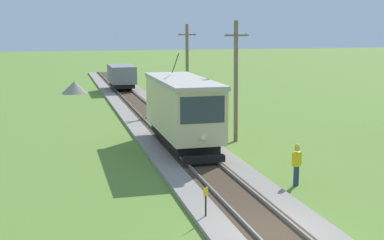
{
  "coord_description": "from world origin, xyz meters",
  "views": [
    {
      "loc": [
        -6.41,
        -14.45,
        6.55
      ],
      "look_at": [
        0.21,
        11.08,
        1.82
      ],
      "focal_mm": 49.11,
      "sensor_mm": 36.0,
      "label": 1
    }
  ],
  "objects_px": {
    "utility_pole_near_tram": "(236,80)",
    "gravel_pile": "(74,87)",
    "red_tram": "(182,109)",
    "freight_car": "(122,76)",
    "utility_pole_mid": "(187,67)",
    "trackside_signal_marker": "(206,202)",
    "track_worker": "(297,163)"
  },
  "relations": [
    {
      "from": "utility_pole_near_tram",
      "to": "gravel_pile",
      "type": "height_order",
      "value": "utility_pole_near_tram"
    },
    {
      "from": "red_tram",
      "to": "freight_car",
      "type": "height_order",
      "value": "red_tram"
    },
    {
      "from": "red_tram",
      "to": "utility_pole_mid",
      "type": "height_order",
      "value": "utility_pole_mid"
    },
    {
      "from": "gravel_pile",
      "to": "trackside_signal_marker",
      "type": "bearing_deg",
      "value": -85.23
    },
    {
      "from": "red_tram",
      "to": "trackside_signal_marker",
      "type": "height_order",
      "value": "red_tram"
    },
    {
      "from": "red_tram",
      "to": "freight_car",
      "type": "bearing_deg",
      "value": 90.01
    },
    {
      "from": "utility_pole_mid",
      "to": "trackside_signal_marker",
      "type": "height_order",
      "value": "utility_pole_mid"
    },
    {
      "from": "red_tram",
      "to": "utility_pole_near_tram",
      "type": "height_order",
      "value": "utility_pole_near_tram"
    },
    {
      "from": "red_tram",
      "to": "track_worker",
      "type": "bearing_deg",
      "value": -68.0
    },
    {
      "from": "freight_car",
      "to": "utility_pole_mid",
      "type": "height_order",
      "value": "utility_pole_mid"
    },
    {
      "from": "track_worker",
      "to": "trackside_signal_marker",
      "type": "bearing_deg",
      "value": -92.16
    },
    {
      "from": "trackside_signal_marker",
      "to": "red_tram",
      "type": "bearing_deg",
      "value": 80.77
    },
    {
      "from": "utility_pole_near_tram",
      "to": "utility_pole_mid",
      "type": "relative_size",
      "value": 1.02
    },
    {
      "from": "utility_pole_near_tram",
      "to": "utility_pole_mid",
      "type": "height_order",
      "value": "utility_pole_near_tram"
    },
    {
      "from": "red_tram",
      "to": "track_worker",
      "type": "relative_size",
      "value": 4.79
    },
    {
      "from": "freight_car",
      "to": "trackside_signal_marker",
      "type": "relative_size",
      "value": 4.41
    },
    {
      "from": "utility_pole_mid",
      "to": "trackside_signal_marker",
      "type": "xyz_separation_m",
      "value": [
        -5.15,
        -23.23,
        -2.78
      ]
    },
    {
      "from": "freight_car",
      "to": "trackside_signal_marker",
      "type": "xyz_separation_m",
      "value": [
        -1.7,
        -36.89,
        -0.89
      ]
    },
    {
      "from": "gravel_pile",
      "to": "track_worker",
      "type": "distance_m",
      "value": 34.38
    },
    {
      "from": "freight_car",
      "to": "trackside_signal_marker",
      "type": "bearing_deg",
      "value": -92.63
    },
    {
      "from": "freight_car",
      "to": "track_worker",
      "type": "height_order",
      "value": "freight_car"
    },
    {
      "from": "freight_car",
      "to": "gravel_pile",
      "type": "height_order",
      "value": "freight_car"
    },
    {
      "from": "utility_pole_near_tram",
      "to": "trackside_signal_marker",
      "type": "relative_size",
      "value": 5.82
    },
    {
      "from": "utility_pole_near_tram",
      "to": "utility_pole_mid",
      "type": "distance_m",
      "value": 11.43
    },
    {
      "from": "track_worker",
      "to": "freight_car",
      "type": "bearing_deg",
      "value": 151.32
    },
    {
      "from": "red_tram",
      "to": "trackside_signal_marker",
      "type": "distance_m",
      "value": 10.71
    },
    {
      "from": "freight_car",
      "to": "utility_pole_near_tram",
      "type": "xyz_separation_m",
      "value": [
        3.45,
        -25.09,
        1.97
      ]
    },
    {
      "from": "utility_pole_near_tram",
      "to": "gravel_pile",
      "type": "xyz_separation_m",
      "value": [
        -8.19,
        24.61,
        -2.93
      ]
    },
    {
      "from": "trackside_signal_marker",
      "to": "freight_car",
      "type": "bearing_deg",
      "value": 87.37
    },
    {
      "from": "red_tram",
      "to": "gravel_pile",
      "type": "xyz_separation_m",
      "value": [
        -4.74,
        25.95,
        -1.6
      ]
    },
    {
      "from": "utility_pole_mid",
      "to": "gravel_pile",
      "type": "xyz_separation_m",
      "value": [
        -8.19,
        13.18,
        -2.85
      ]
    },
    {
      "from": "trackside_signal_marker",
      "to": "gravel_pile",
      "type": "distance_m",
      "value": 36.54
    }
  ]
}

